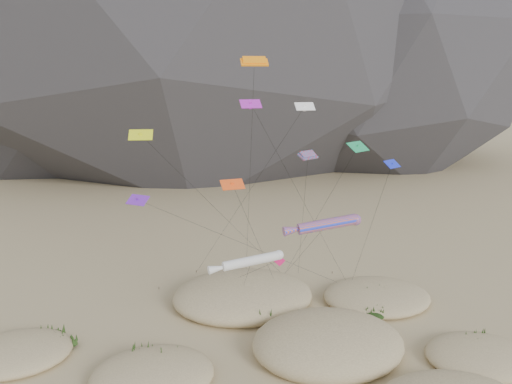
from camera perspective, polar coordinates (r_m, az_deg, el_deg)
dunes at (r=48.53m, az=1.75°, el=-17.92°), size 52.28×37.86×4.15m
dune_grass at (r=47.33m, az=3.70°, el=-18.69°), size 42.87×30.31×1.56m
kite_stakes at (r=65.09m, az=0.22°, el=-9.96°), size 23.31×8.83×0.30m
rainbow_tube_kite at (r=47.01m, az=7.84°, el=-3.72°), size 7.70×16.33×13.09m
white_tube_kite at (r=45.24m, az=-0.88°, el=-7.96°), size 7.14×14.94×10.20m
orange_parafoil at (r=49.09m, az=-0.20°, el=14.33°), size 2.67×10.87×27.58m
multi_parafoil at (r=49.68m, az=5.95°, el=3.97°), size 4.42×14.15×18.56m
delta_kites at (r=48.03m, az=0.49°, el=3.01°), size 26.90×20.20×23.55m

